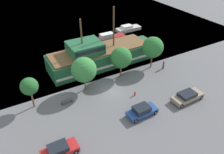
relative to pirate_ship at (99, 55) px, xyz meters
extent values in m
plane|color=#5B5B5E|center=(-2.10, -8.47, -1.91)|extent=(160.00, 160.00, 0.00)
plane|color=#38667F|center=(-2.10, 35.53, -1.91)|extent=(80.00, 80.00, 0.00)
cube|color=#1E5633|center=(0.21, 0.00, -0.44)|extent=(19.03, 5.93, 2.94)
cube|color=silver|center=(0.21, 0.00, -0.88)|extent=(18.65, 6.01, 0.45)
cube|color=#1E5633|center=(10.32, 0.00, 0.00)|extent=(1.40, 3.26, 2.05)
cube|color=brown|center=(0.21, 0.00, 1.15)|extent=(18.27, 5.46, 0.25)
cube|color=#1E5633|center=(-2.65, 0.00, 2.22)|extent=(5.71, 4.75, 1.87)
cube|color=black|center=(-2.65, 0.00, 2.50)|extent=(5.42, 4.81, 0.67)
cylinder|color=#4C331E|center=(3.06, 0.00, 4.88)|extent=(0.28, 0.28, 7.20)
cylinder|color=#4C331E|center=(-3.12, 0.00, 4.34)|extent=(0.28, 0.28, 6.12)
cube|color=maroon|center=(6.87, 8.69, -1.53)|extent=(7.84, 2.01, 0.75)
cube|color=silver|center=(6.29, 8.69, -0.67)|extent=(3.14, 1.57, 0.97)
cube|color=black|center=(7.23, 8.69, -0.67)|extent=(0.12, 1.41, 0.78)
cube|color=#B7B2A8|center=(13.91, 11.40, -1.50)|extent=(6.39, 2.22, 0.81)
cube|color=silver|center=(13.43, 11.40, -0.79)|extent=(2.56, 1.73, 0.61)
cube|color=black|center=(14.20, 11.40, -0.79)|extent=(0.12, 1.55, 0.49)
cube|color=navy|center=(-1.08, -14.98, -1.36)|extent=(4.23, 1.83, 0.59)
cube|color=black|center=(-1.21, -14.98, -0.75)|extent=(2.20, 1.65, 0.64)
cylinder|color=black|center=(0.56, -15.81, -1.57)|extent=(0.68, 0.22, 0.68)
cylinder|color=gray|center=(0.56, -15.81, -1.57)|extent=(0.26, 0.25, 0.26)
cylinder|color=black|center=(0.56, -14.16, -1.57)|extent=(0.68, 0.22, 0.68)
cylinder|color=gray|center=(0.56, -14.16, -1.57)|extent=(0.26, 0.25, 0.26)
cylinder|color=black|center=(-2.72, -15.81, -1.57)|extent=(0.68, 0.22, 0.68)
cylinder|color=gray|center=(-2.72, -15.81, -1.57)|extent=(0.26, 0.25, 0.26)
cylinder|color=black|center=(-2.72, -14.16, -1.57)|extent=(0.68, 0.22, 0.68)
cylinder|color=gray|center=(-2.72, -14.16, -1.57)|extent=(0.26, 0.25, 0.26)
cube|color=#7F705B|center=(6.58, -15.72, -1.33)|extent=(4.95, 1.94, 0.65)
cube|color=black|center=(6.43, -15.72, -0.77)|extent=(2.58, 1.74, 0.46)
cylinder|color=black|center=(8.57, -16.60, -1.56)|extent=(0.69, 0.22, 0.69)
cylinder|color=gray|center=(8.57, -16.60, -1.56)|extent=(0.26, 0.25, 0.26)
cylinder|color=black|center=(8.57, -14.84, -1.56)|extent=(0.69, 0.22, 0.69)
cylinder|color=gray|center=(8.57, -14.84, -1.56)|extent=(0.26, 0.25, 0.26)
cylinder|color=black|center=(4.59, -16.60, -1.56)|extent=(0.69, 0.22, 0.69)
cylinder|color=gray|center=(4.59, -16.60, -1.56)|extent=(0.26, 0.25, 0.26)
cylinder|color=black|center=(4.59, -14.84, -1.56)|extent=(0.69, 0.22, 0.69)
cylinder|color=gray|center=(4.59, -14.84, -1.56)|extent=(0.26, 0.25, 0.26)
cube|color=#B21E1E|center=(-12.83, -15.71, -1.29)|extent=(4.14, 1.78, 0.71)
cube|color=black|center=(-12.96, -15.71, -0.66)|extent=(2.15, 1.60, 0.54)
cylinder|color=black|center=(-11.27, -16.51, -1.55)|extent=(0.72, 0.22, 0.72)
cylinder|color=gray|center=(-11.27, -16.51, -1.55)|extent=(0.27, 0.25, 0.27)
cylinder|color=black|center=(-11.27, -14.91, -1.55)|extent=(0.72, 0.22, 0.72)
cylinder|color=gray|center=(-11.27, -14.91, -1.55)|extent=(0.27, 0.25, 0.27)
cylinder|color=black|center=(-14.40, -14.91, -1.55)|extent=(0.72, 0.22, 0.72)
cylinder|color=gray|center=(-14.40, -14.91, -1.55)|extent=(0.27, 0.25, 0.27)
cylinder|color=red|center=(0.48, -11.03, -1.63)|extent=(0.22, 0.22, 0.56)
sphere|color=red|center=(0.48, -11.03, -1.27)|extent=(0.25, 0.25, 0.25)
cylinder|color=red|center=(0.32, -11.03, -1.60)|extent=(0.10, 0.09, 0.09)
cylinder|color=red|center=(0.64, -11.03, -1.60)|extent=(0.10, 0.09, 0.09)
cube|color=#4C4742|center=(-9.16, -7.60, -1.48)|extent=(1.65, 0.45, 0.05)
cube|color=#4C4742|center=(-9.16, -7.79, -1.26)|extent=(1.65, 0.06, 0.40)
cube|color=#2D2D2D|center=(-9.92, -7.60, -1.71)|extent=(0.12, 0.36, 0.40)
cube|color=#2D2D2D|center=(-8.39, -7.60, -1.71)|extent=(0.12, 0.36, 0.40)
cylinder|color=#232838|center=(9.43, -7.06, -1.50)|extent=(0.27, 0.27, 0.82)
cylinder|color=#99338C|center=(9.43, -7.06, -0.77)|extent=(0.32, 0.32, 0.63)
sphere|color=tan|center=(9.43, -7.06, -0.35)|extent=(0.22, 0.22, 0.22)
cylinder|color=brown|center=(-13.47, -6.02, -0.64)|extent=(0.24, 0.24, 2.53)
sphere|color=#235B28|center=(-13.47, -6.02, 1.65)|extent=(2.43, 2.43, 2.43)
cylinder|color=brown|center=(-5.45, -5.90, -0.90)|extent=(0.24, 0.24, 2.01)
sphere|color=#337A38|center=(-5.45, -5.90, 1.74)|extent=(3.87, 3.87, 3.87)
cylinder|color=brown|center=(1.45, -5.27, -0.89)|extent=(0.24, 0.24, 2.03)
sphere|color=#286B2D|center=(1.45, -5.27, 1.63)|extent=(3.55, 3.55, 3.55)
cylinder|color=brown|center=(7.80, -5.53, -0.68)|extent=(0.24, 0.24, 2.45)
sphere|color=#286B2D|center=(7.80, -5.53, 2.11)|extent=(3.69, 3.69, 3.69)
camera|label=1|loc=(-15.42, -32.04, 19.00)|focal=35.00mm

